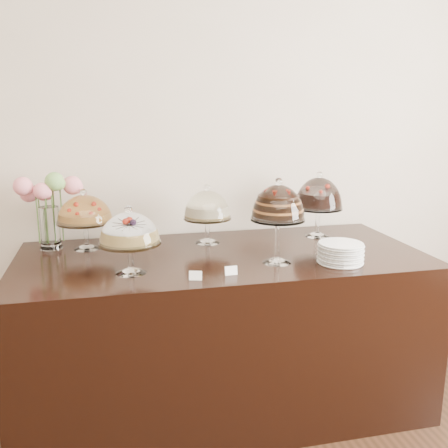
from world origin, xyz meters
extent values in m
cube|color=#C0B09B|center=(0.00, 3.00, 1.50)|extent=(5.00, 0.04, 3.00)
cube|color=black|center=(-0.01, 2.45, 0.45)|extent=(2.20, 1.00, 0.90)
cone|color=white|center=(-0.50, 2.24, 0.91)|extent=(0.15, 0.15, 0.02)
cylinder|color=white|center=(-0.50, 2.24, 0.98)|extent=(0.03, 0.03, 0.12)
cylinder|color=white|center=(-0.50, 2.24, 1.05)|extent=(0.30, 0.30, 0.01)
cylinder|color=tan|center=(-0.50, 2.24, 1.09)|extent=(0.24, 0.24, 0.06)
sphere|color=#B0200E|center=(-0.44, 2.26, 1.13)|extent=(0.02, 0.02, 0.02)
sphere|color=#B0200E|center=(-0.55, 2.28, 1.13)|extent=(0.02, 0.02, 0.02)
sphere|color=#B0200E|center=(-0.52, 2.17, 1.13)|extent=(0.02, 0.02, 0.02)
sphere|color=white|center=(-0.50, 2.24, 1.21)|extent=(0.04, 0.04, 0.04)
cone|color=white|center=(0.24, 2.24, 0.91)|extent=(0.15, 0.15, 0.02)
cylinder|color=white|center=(0.24, 2.24, 1.03)|extent=(0.03, 0.03, 0.20)
cylinder|color=white|center=(0.24, 2.24, 1.13)|extent=(0.28, 0.28, 0.01)
cylinder|color=black|center=(0.24, 2.24, 1.20)|extent=(0.21, 0.21, 0.12)
sphere|color=#B0200E|center=(0.29, 2.25, 1.26)|extent=(0.02, 0.02, 0.02)
sphere|color=#B0200E|center=(0.24, 2.29, 1.26)|extent=(0.02, 0.02, 0.02)
sphere|color=#B0200E|center=(0.18, 2.26, 1.26)|extent=(0.02, 0.02, 0.02)
sphere|color=#B0200E|center=(0.20, 2.19, 1.26)|extent=(0.02, 0.02, 0.02)
sphere|color=#B0200E|center=(0.27, 2.19, 1.26)|extent=(0.02, 0.02, 0.02)
sphere|color=white|center=(0.24, 2.24, 1.32)|extent=(0.04, 0.04, 0.04)
cone|color=white|center=(-0.04, 2.70, 0.91)|extent=(0.15, 0.15, 0.02)
cylinder|color=white|center=(-0.04, 2.70, 0.99)|extent=(0.03, 0.03, 0.12)
cylinder|color=white|center=(-0.04, 2.70, 1.05)|extent=(0.28, 0.28, 0.01)
cylinder|color=beige|center=(-0.04, 2.70, 1.09)|extent=(0.23, 0.23, 0.06)
sphere|color=white|center=(-0.04, 2.70, 1.23)|extent=(0.04, 0.04, 0.04)
cone|color=white|center=(0.66, 2.69, 0.91)|extent=(0.15, 0.15, 0.02)
cylinder|color=white|center=(0.66, 2.69, 1.00)|extent=(0.03, 0.03, 0.15)
cylinder|color=white|center=(0.66, 2.69, 1.08)|extent=(0.30, 0.30, 0.01)
cylinder|color=black|center=(0.66, 2.69, 1.13)|extent=(0.23, 0.23, 0.08)
sphere|color=#B0200E|center=(0.72, 2.71, 1.18)|extent=(0.02, 0.02, 0.02)
sphere|color=#B0200E|center=(0.61, 2.74, 1.18)|extent=(0.02, 0.02, 0.02)
sphere|color=#B0200E|center=(0.64, 2.63, 1.18)|extent=(0.02, 0.02, 0.02)
sphere|color=white|center=(0.66, 2.69, 1.28)|extent=(0.04, 0.04, 0.04)
cone|color=white|center=(-0.73, 2.72, 0.91)|extent=(0.15, 0.15, 0.02)
cylinder|color=white|center=(-0.73, 2.72, 0.99)|extent=(0.03, 0.03, 0.13)
cylinder|color=white|center=(-0.73, 2.72, 1.06)|extent=(0.31, 0.31, 0.01)
cylinder|color=#CC8B3B|center=(-0.73, 2.72, 1.08)|extent=(0.25, 0.25, 0.04)
sphere|color=#B0200E|center=(-0.66, 2.75, 1.11)|extent=(0.02, 0.02, 0.02)
sphere|color=#B0200E|center=(-0.72, 2.79, 1.11)|extent=(0.02, 0.02, 0.02)
sphere|color=#B0200E|center=(-0.78, 2.77, 1.11)|extent=(0.02, 0.02, 0.02)
sphere|color=#B0200E|center=(-0.80, 2.70, 1.11)|extent=(0.02, 0.02, 0.02)
sphere|color=#B0200E|center=(-0.75, 2.66, 1.11)|extent=(0.02, 0.02, 0.02)
sphere|color=#B0200E|center=(-0.68, 2.68, 1.11)|extent=(0.02, 0.02, 0.02)
sphere|color=white|center=(-0.73, 2.72, 1.22)|extent=(0.04, 0.04, 0.04)
cylinder|color=white|center=(-0.93, 2.78, 1.02)|extent=(0.11, 0.11, 0.24)
cylinder|color=#476B2D|center=(-0.86, 2.77, 1.10)|extent=(0.01, 0.01, 0.32)
sphere|color=pink|center=(-0.79, 2.77, 1.26)|extent=(0.11, 0.11, 0.11)
cylinder|color=#476B2D|center=(-0.90, 2.81, 1.11)|extent=(0.01, 0.01, 0.33)
sphere|color=pink|center=(-0.87, 2.84, 1.27)|extent=(0.08, 0.08, 0.08)
cylinder|color=#476B2D|center=(-0.94, 2.82, 1.08)|extent=(0.01, 0.01, 0.27)
sphere|color=pink|center=(-0.95, 2.86, 1.21)|extent=(0.10, 0.10, 0.10)
cylinder|color=#476B2D|center=(-0.98, 2.81, 1.07)|extent=(0.01, 0.01, 0.27)
sphere|color=pink|center=(-1.04, 2.85, 1.21)|extent=(0.10, 0.10, 0.10)
cylinder|color=#476B2D|center=(-0.99, 2.76, 1.10)|extent=(0.01, 0.01, 0.33)
sphere|color=pink|center=(-1.04, 2.73, 1.27)|extent=(0.10, 0.10, 0.10)
cylinder|color=#476B2D|center=(-0.94, 2.75, 1.09)|extent=(0.01, 0.01, 0.30)
sphere|color=pink|center=(-0.95, 2.72, 1.24)|extent=(0.09, 0.09, 0.09)
cylinder|color=#476B2D|center=(-0.90, 2.76, 1.11)|extent=(0.01, 0.01, 0.35)
sphere|color=#6B9C4B|center=(-0.88, 2.73, 1.29)|extent=(0.11, 0.11, 0.11)
cylinder|color=white|center=(0.55, 2.16, 0.90)|extent=(0.23, 0.23, 0.01)
cylinder|color=white|center=(0.55, 2.16, 0.92)|extent=(0.22, 0.22, 0.01)
cylinder|color=white|center=(0.55, 2.16, 0.93)|extent=(0.23, 0.23, 0.01)
cylinder|color=white|center=(0.55, 2.16, 0.94)|extent=(0.22, 0.22, 0.01)
cylinder|color=white|center=(0.55, 2.16, 0.95)|extent=(0.23, 0.23, 0.01)
cylinder|color=white|center=(0.55, 2.16, 0.96)|extent=(0.22, 0.22, 0.01)
cylinder|color=white|center=(0.55, 2.16, 0.97)|extent=(0.23, 0.23, 0.01)
cylinder|color=white|center=(0.55, 2.16, 0.98)|extent=(0.22, 0.22, 0.01)
cylinder|color=white|center=(0.55, 2.16, 0.99)|extent=(0.23, 0.23, 0.01)
cylinder|color=white|center=(0.55, 2.16, 1.00)|extent=(0.22, 0.22, 0.01)
cube|color=white|center=(-0.22, 2.06, 0.92)|extent=(0.06, 0.03, 0.04)
cube|color=white|center=(0.55, 2.06, 0.92)|extent=(0.06, 0.02, 0.04)
cube|color=white|center=(-0.04, 2.10, 0.92)|extent=(0.06, 0.02, 0.04)
camera|label=1|loc=(-0.58, -0.11, 1.68)|focal=40.00mm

